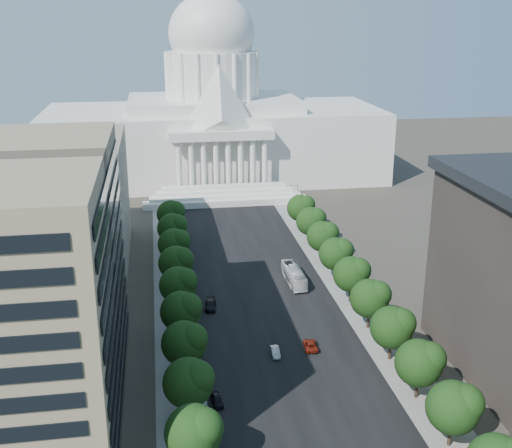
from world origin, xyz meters
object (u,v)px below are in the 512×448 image
car_dark_a (217,400)px  city_bus (294,275)px  car_silver (275,352)px  car_red (310,345)px  car_dark_b (211,305)px

car_dark_a → city_bus: city_bus is taller
car_silver → city_bus: 32.63m
car_dark_a → city_bus: size_ratio=0.31×
car_silver → car_red: bearing=13.8°
car_dark_a → car_silver: car_dark_a is taller
car_red → car_dark_b: car_dark_b is taller
car_dark_b → car_red: bearing=-42.4°
car_silver → city_bus: city_bus is taller
car_dark_b → car_silver: bearing=-57.7°
car_dark_b → car_dark_a: bearing=-86.3°
car_red → city_bus: size_ratio=0.38×
car_red → city_bus: city_bus is taller
car_dark_a → city_bus: bearing=57.7°
car_dark_a → car_dark_b: 34.01m
car_silver → car_dark_b: size_ratio=0.76×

